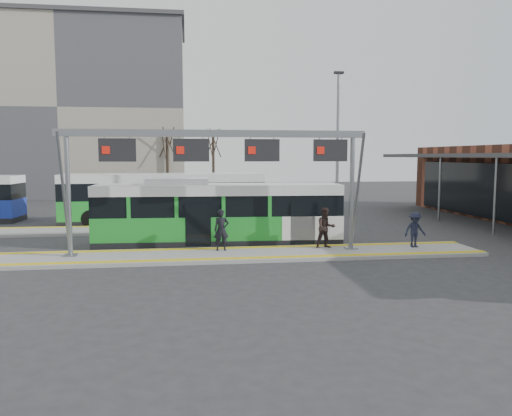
{
  "coord_description": "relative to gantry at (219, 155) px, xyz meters",
  "views": [
    {
      "loc": [
        -1.68,
        -20.83,
        4.24
      ],
      "look_at": [
        1.61,
        3.0,
        1.75
      ],
      "focal_mm": 35.0,
      "sensor_mm": 36.0,
      "label": 1
    }
  ],
  "objects": [
    {
      "name": "tactile_second",
      "position": [
        -3.65,
        8.9,
        -4.14
      ],
      "size": [
        20.0,
        0.35,
        0.02
      ],
      "color": "yellow",
      "rests_on": "platform_second"
    },
    {
      "name": "hero_bus",
      "position": [
        0.12,
        2.84,
        -2.83
      ],
      "size": [
        11.75,
        2.97,
        3.21
      ],
      "rotation": [
        0.0,
        0.0,
        -0.04
      ],
      "color": "black",
      "rests_on": "ground"
    },
    {
      "name": "gantry",
      "position": [
        0.0,
        0.0,
        0.0
      ],
      "size": [
        13.0,
        1.68,
        5.2
      ],
      "color": "slate",
      "rests_on": "platform_main"
    },
    {
      "name": "apartment_block",
      "position": [
        -13.65,
        35.75,
        4.91
      ],
      "size": [
        24.5,
        12.5,
        18.4
      ],
      "color": "#A19986",
      "rests_on": "ground"
    },
    {
      "name": "passenger_a",
      "position": [
        0.11,
        0.42,
        -3.25
      ],
      "size": [
        0.69,
        0.48,
        1.8
      ],
      "primitive_type": "imported",
      "rotation": [
        0.0,
        0.0,
        0.07
      ],
      "color": "black",
      "rests_on": "platform_main"
    },
    {
      "name": "ground",
      "position": [
        0.35,
        -0.25,
        -4.3
      ],
      "size": [
        120.0,
        120.0,
        0.0
      ],
      "primitive_type": "plane",
      "color": "#2D2D30",
      "rests_on": "ground"
    },
    {
      "name": "passenger_b",
      "position": [
        4.78,
        0.38,
        -3.24
      ],
      "size": [
        0.93,
        0.75,
        1.82
      ],
      "primitive_type": "imported",
      "rotation": [
        0.0,
        0.0,
        0.08
      ],
      "color": "black",
      "rests_on": "platform_main"
    },
    {
      "name": "tree_mid",
      "position": [
        1.46,
        32.41,
        1.31
      ],
      "size": [
        1.4,
        1.4,
        7.39
      ],
      "color": "#382B21",
      "rests_on": "ground"
    },
    {
      "name": "lamp_east",
      "position": [
        6.64,
        4.84,
        0.28
      ],
      "size": [
        0.5,
        0.25,
        8.68
      ],
      "color": "slate",
      "rests_on": "ground"
    },
    {
      "name": "tree_left",
      "position": [
        -3.26,
        29.47,
        1.28
      ],
      "size": [
        1.4,
        1.4,
        7.36
      ],
      "color": "#382B21",
      "rests_on": "ground"
    },
    {
      "name": "tactile_main",
      "position": [
        0.35,
        -0.25,
        -4.14
      ],
      "size": [
        22.0,
        2.65,
        0.02
      ],
      "color": "yellow",
      "rests_on": "platform_main"
    },
    {
      "name": "bg_bus_green",
      "position": [
        -2.81,
        11.11,
        -2.74
      ],
      "size": [
        12.76,
        3.5,
        3.15
      ],
      "rotation": [
        0.0,
        0.0,
        0.07
      ],
      "color": "black",
      "rests_on": "ground"
    },
    {
      "name": "platform_second",
      "position": [
        -3.65,
        7.75,
        -4.22
      ],
      "size": [
        20.0,
        3.0,
        0.15
      ],
      "primitive_type": "cube",
      "color": "gray",
      "rests_on": "ground"
    },
    {
      "name": "platform_main",
      "position": [
        0.35,
        -0.25,
        -4.22
      ],
      "size": [
        22.0,
        3.0,
        0.15
      ],
      "primitive_type": "cube",
      "color": "gray",
      "rests_on": "ground"
    },
    {
      "name": "passenger_c",
      "position": [
        8.82,
        -0.01,
        -3.35
      ],
      "size": [
        1.1,
        0.72,
        1.6
      ],
      "primitive_type": "imported",
      "rotation": [
        0.0,
        0.0,
        0.13
      ],
      "color": "#1B1E30",
      "rests_on": "platform_main"
    }
  ]
}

